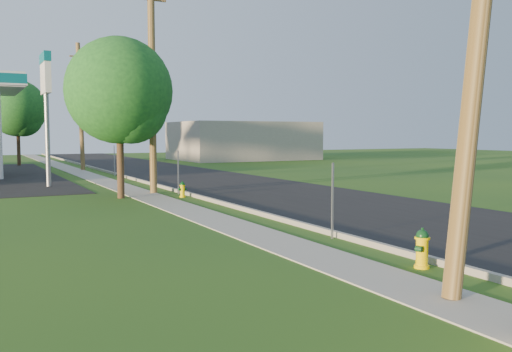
{
  "coord_description": "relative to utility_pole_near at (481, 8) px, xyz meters",
  "views": [
    {
      "loc": [
        -8.09,
        -7.26,
        2.75
      ],
      "look_at": [
        0.0,
        8.0,
        1.4
      ],
      "focal_mm": 38.0,
      "sensor_mm": 36.0,
      "label": 1
    }
  ],
  "objects": [
    {
      "name": "tree_lot",
      "position": [
        -3.62,
        44.55,
        -0.06
      ],
      "size": [
        4.86,
        4.86,
        7.37
      ],
      "color": "#392617",
      "rests_on": "ground"
    },
    {
      "name": "hydrant_mid",
      "position": [
        0.62,
        15.84,
        -4.46
      ],
      "size": [
        0.35,
        0.32,
        0.7
      ],
      "color": "#F3CF00",
      "rests_on": "ground"
    },
    {
      "name": "distant_building",
      "position": [
        18.6,
        46.0,
        -2.8
      ],
      "size": [
        14.0,
        10.0,
        4.0
      ],
      "primitive_type": "cube",
      "color": "gray",
      "rests_on": "ground"
    },
    {
      "name": "hydrant_near",
      "position": [
        0.63,
        1.79,
        -4.39
      ],
      "size": [
        0.43,
        0.39,
        0.84
      ],
      "color": "#F2C600",
      "rests_on": "ground"
    },
    {
      "name": "utility_pole_near",
      "position": [
        0.0,
        0.0,
        0.0
      ],
      "size": [
        1.4,
        0.32,
        9.48
      ],
      "color": "brown",
      "rests_on": "ground"
    },
    {
      "name": "price_pylon",
      "position": [
        -3.9,
        23.5,
        0.63
      ],
      "size": [
        0.34,
        2.04,
        6.85
      ],
      "color": "gray",
      "rests_on": "ground"
    },
    {
      "name": "hydrant_far",
      "position": [
        0.65,
        26.75,
        -4.45
      ],
      "size": [
        0.38,
        0.34,
        0.73
      ],
      "color": "gold",
      "rests_on": "ground"
    },
    {
      "name": "utility_pole_mid",
      "position": [
        -0.0,
        18.0,
        0.15
      ],
      "size": [
        1.4,
        0.32,
        9.8
      ],
      "color": "brown",
      "rests_on": "ground"
    },
    {
      "name": "sign_post_mid",
      "position": [
        0.85,
        17.0,
        -3.8
      ],
      "size": [
        0.05,
        0.04,
        2.0
      ],
      "primitive_type": "cube",
      "color": "gray",
      "rests_on": "ground"
    },
    {
      "name": "curb",
      "position": [
        1.1,
        11.0,
        -4.73
      ],
      "size": [
        0.15,
        120.0,
        0.15
      ],
      "primitive_type": "cube",
      "color": "gray",
      "rests_on": "ground"
    },
    {
      "name": "ground_plane",
      "position": [
        0.6,
        1.0,
        -4.8
      ],
      "size": [
        140.0,
        140.0,
        0.0
      ],
      "primitive_type": "plane",
      "color": "#21461A",
      "rests_on": "ground"
    },
    {
      "name": "sign_post_near",
      "position": [
        0.85,
        5.2,
        -3.8
      ],
      "size": [
        0.05,
        0.04,
        2.0
      ],
      "primitive_type": "cube",
      "color": "gray",
      "rests_on": "ground"
    },
    {
      "name": "road",
      "position": [
        5.1,
        11.0,
        -4.79
      ],
      "size": [
        8.0,
        120.0,
        0.02
      ],
      "primitive_type": "cube",
      "color": "black",
      "rests_on": "ground"
    },
    {
      "name": "utility_pole_far",
      "position": [
        -0.0,
        36.0,
        0.0
      ],
      "size": [
        1.4,
        0.32,
        9.5
      ],
      "color": "brown",
      "rests_on": "ground"
    },
    {
      "name": "sign_post_far",
      "position": [
        0.85,
        29.2,
        -3.8
      ],
      "size": [
        0.05,
        0.04,
        2.0
      ],
      "primitive_type": "cube",
      "color": "gray",
      "rests_on": "ground"
    },
    {
      "name": "tree_verge",
      "position": [
        -1.72,
        16.71,
        -0.41
      ],
      "size": [
        4.5,
        4.5,
        6.82
      ],
      "color": "#392617",
      "rests_on": "ground"
    },
    {
      "name": "sidewalk",
      "position": [
        -0.65,
        11.0,
        -4.79
      ],
      "size": [
        1.5,
        120.0,
        0.03
      ],
      "primitive_type": "cube",
      "color": "#9A988D",
      "rests_on": "ground"
    }
  ]
}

